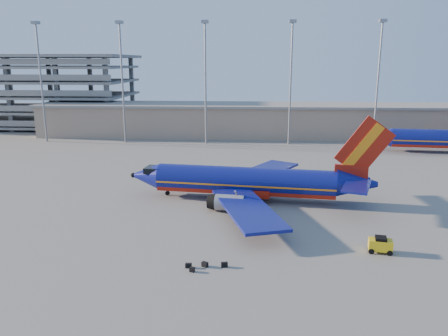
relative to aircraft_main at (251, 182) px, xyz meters
The scene contains 7 objects.
ground 6.76m from the aircraft_main, 166.46° to the right, with size 220.00×220.00×0.00m, color slate.
terminal_building 56.71m from the aircraft_main, 85.99° to the left, with size 122.00×16.00×8.50m.
parking_garage 99.90m from the aircraft_main, 133.14° to the left, with size 62.00×32.00×21.40m.
light_mast_row 46.98m from the aircraft_main, 91.33° to the left, with size 101.60×1.60×28.65m.
aircraft_main is the anchor object (origin of this frame).
baggage_tug 21.75m from the aircraft_main, 51.55° to the right, with size 2.60×1.84×1.72m.
luggage_pile 22.25m from the aircraft_main, 101.77° to the right, with size 4.10×1.68×0.50m.
Camera 1 is at (5.92, -58.55, 19.30)m, focal length 35.00 mm.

